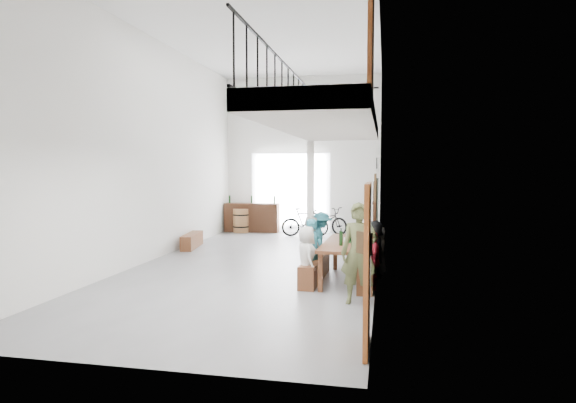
% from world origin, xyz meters
% --- Properties ---
extents(floor, '(12.00, 12.00, 0.00)m').
position_xyz_m(floor, '(0.00, 0.00, 0.00)').
color(floor, slate).
rests_on(floor, ground).
extents(room_walls, '(12.00, 12.00, 12.00)m').
position_xyz_m(room_walls, '(0.00, 0.00, 3.55)').
color(room_walls, white).
rests_on(room_walls, ground).
extents(gateway_portal, '(2.80, 0.08, 2.80)m').
position_xyz_m(gateway_portal, '(-0.40, 5.94, 1.40)').
color(gateway_portal, white).
rests_on(gateway_portal, ground).
extents(right_wall_decor, '(0.07, 8.28, 5.07)m').
position_xyz_m(right_wall_decor, '(2.70, -1.87, 1.74)').
color(right_wall_decor, '#9E531E').
rests_on(right_wall_decor, ground).
extents(balcony, '(1.52, 5.62, 4.00)m').
position_xyz_m(balcony, '(1.98, -3.13, 2.96)').
color(balcony, white).
rests_on(balcony, ground).
extents(tasting_table, '(1.05, 2.39, 0.79)m').
position_xyz_m(tasting_table, '(2.20, -1.22, 0.71)').
color(tasting_table, brown).
rests_on(tasting_table, ground).
extents(bench_inner, '(0.39, 1.96, 0.45)m').
position_xyz_m(bench_inner, '(1.52, -1.29, 0.22)').
color(bench_inner, brown).
rests_on(bench_inner, ground).
extents(bench_wall, '(0.29, 2.19, 0.50)m').
position_xyz_m(bench_wall, '(2.57, -1.31, 0.25)').
color(bench_wall, brown).
rests_on(bench_wall, ground).
extents(tableware, '(0.48, 1.65, 0.35)m').
position_xyz_m(tableware, '(2.26, -1.11, 0.94)').
color(tableware, black).
rests_on(tableware, tasting_table).
extents(side_bench, '(0.52, 1.48, 0.41)m').
position_xyz_m(side_bench, '(-2.50, 1.96, 0.20)').
color(side_bench, brown).
rests_on(side_bench, ground).
extents(oak_barrel, '(0.57, 0.57, 0.84)m').
position_xyz_m(oak_barrel, '(-2.08, 5.40, 0.42)').
color(oak_barrel, olive).
rests_on(oak_barrel, ground).
extents(serving_counter, '(1.95, 0.62, 1.02)m').
position_xyz_m(serving_counter, '(-1.75, 5.65, 0.51)').
color(serving_counter, '#391D0F').
rests_on(serving_counter, ground).
extents(counter_bottles, '(1.69, 0.15, 0.28)m').
position_xyz_m(counter_bottles, '(-1.75, 5.64, 1.16)').
color(counter_bottles, black).
rests_on(counter_bottles, serving_counter).
extents(guest_left_a, '(0.57, 0.68, 1.18)m').
position_xyz_m(guest_left_a, '(1.46, -1.95, 0.59)').
color(guest_left_a, silver).
rests_on(guest_left_a, ground).
extents(guest_left_b, '(0.44, 0.54, 1.27)m').
position_xyz_m(guest_left_b, '(1.51, -1.42, 0.63)').
color(guest_left_b, teal).
rests_on(guest_left_b, ground).
extents(guest_left_c, '(0.67, 0.75, 1.26)m').
position_xyz_m(guest_left_c, '(1.38, -0.83, 0.63)').
color(guest_left_c, silver).
rests_on(guest_left_c, ground).
extents(guest_left_d, '(0.65, 0.92, 1.30)m').
position_xyz_m(guest_left_d, '(1.52, -0.27, 0.65)').
color(guest_left_d, teal).
rests_on(guest_left_d, ground).
extents(guest_right_a, '(0.30, 0.65, 1.09)m').
position_xyz_m(guest_right_a, '(2.71, -1.82, 0.55)').
color(guest_right_a, '#B61F30').
rests_on(guest_right_a, ground).
extents(guest_right_b, '(0.58, 1.18, 1.22)m').
position_xyz_m(guest_right_b, '(2.71, -1.04, 0.61)').
color(guest_right_b, black).
rests_on(guest_right_b, ground).
extents(guest_right_c, '(0.50, 0.59, 1.04)m').
position_xyz_m(guest_right_c, '(2.80, -0.46, 0.52)').
color(guest_right_c, silver).
rests_on(guest_right_c, ground).
extents(host_standing, '(0.66, 0.46, 1.71)m').
position_xyz_m(host_standing, '(2.50, -2.86, 0.85)').
color(host_standing, '#4C512D').
rests_on(host_standing, ground).
extents(potted_plant, '(0.36, 0.31, 0.39)m').
position_xyz_m(potted_plant, '(2.45, 0.62, 0.20)').
color(potted_plant, '#214E1B').
rests_on(potted_plant, ground).
extents(bicycle_near, '(1.88, 1.34, 0.94)m').
position_xyz_m(bicycle_near, '(0.89, 5.60, 0.47)').
color(bicycle_near, black).
rests_on(bicycle_near, ground).
extents(bicycle_far, '(1.63, 0.74, 0.95)m').
position_xyz_m(bicycle_far, '(0.32, 4.84, 0.47)').
color(bicycle_far, black).
rests_on(bicycle_far, ground).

